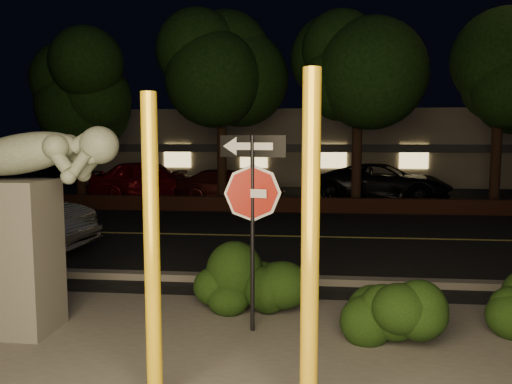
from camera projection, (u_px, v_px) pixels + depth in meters
The scene contains 20 objects.
ground at pixel (284, 218), 15.66m from camera, with size 90.00×90.00×0.00m, color black.
road at pixel (278, 236), 12.69m from camera, with size 80.00×8.00×0.01m, color black.
lane_marking at pixel (278, 236), 12.69m from camera, with size 80.00×0.12×0.01m, color #C2B64D.
curb at pixel (265, 279), 8.63m from camera, with size 80.00×0.25×0.12m, color #4C4944.
brick_wall at pixel (285, 205), 16.92m from camera, with size 40.00×0.35×0.50m, color #431F15.
parking_lot at pixel (291, 194), 22.59m from camera, with size 40.00×12.00×0.01m, color black.
building at pixel (295, 147), 30.27m from camera, with size 22.00×10.20×4.00m.
tree_far_a at pixel (77, 63), 18.86m from camera, with size 4.60×4.60×7.43m.
tree_far_b at pixel (221, 42), 18.43m from camera, with size 5.20×5.20×8.41m.
tree_far_c at pixel (359, 48), 17.58m from camera, with size 4.80×4.80×7.84m.
tree_far_d at pixel (501, 55), 17.60m from camera, with size 4.40×4.40×7.42m.
yellow_pole_left at pixel (152, 254), 4.48m from camera, with size 0.14×0.14×2.89m, color yellow.
yellow_pole_right at pixel (310, 255), 4.12m from camera, with size 0.15×0.15×3.04m, color yellow.
signpost at pixel (252, 194), 6.24m from camera, with size 0.84×0.20×2.52m.
sculpture at pixel (23, 207), 6.23m from camera, with size 2.45×0.78×2.63m.
hedge_center at pixel (241, 278), 7.18m from camera, with size 1.84×0.86×0.96m, color black.
hedge_right at pixel (381, 304), 6.05m from camera, with size 1.48×0.80×0.97m, color black.
parked_car_red at pixel (150, 180), 20.42m from camera, with size 1.92×4.78×1.63m, color maroon.
parked_car_darkred at pixel (230, 186), 19.77m from camera, with size 1.76×4.34×1.26m, color #42120F.
parked_car_dark at pixel (383, 182), 20.15m from camera, with size 2.46×5.33×1.48m, color black.
Camera 1 is at (0.70, -5.49, 2.48)m, focal length 35.00 mm.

